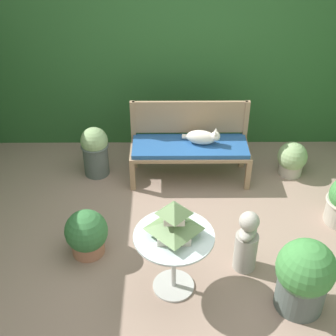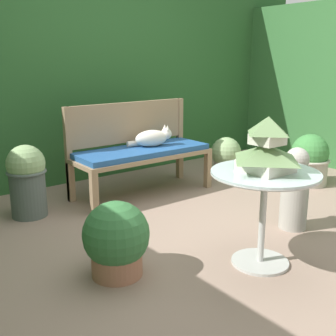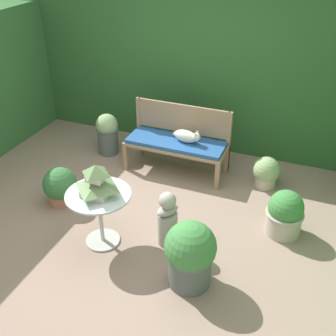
% 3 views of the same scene
% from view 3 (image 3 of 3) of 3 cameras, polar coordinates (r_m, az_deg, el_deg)
% --- Properties ---
extents(ground, '(30.00, 30.00, 0.00)m').
position_cam_3_polar(ground, '(5.17, -4.13, -6.16)').
color(ground, gray).
extents(foliage_hedge_back, '(6.40, 0.79, 2.38)m').
position_cam_3_polar(foliage_hedge_back, '(6.55, 4.46, 14.01)').
color(foliage_hedge_back, '#285628').
rests_on(foliage_hedge_back, ground).
extents(garden_bench, '(1.40, 0.53, 0.47)m').
position_cam_3_polar(garden_bench, '(5.79, 1.11, 3.15)').
color(garden_bench, '#937556').
rests_on(garden_bench, ground).
extents(bench_backrest, '(1.40, 0.06, 0.90)m').
position_cam_3_polar(bench_backrest, '(5.89, 1.98, 6.25)').
color(bench_backrest, '#937556').
rests_on(bench_backrest, ground).
extents(cat, '(0.44, 0.25, 0.21)m').
position_cam_3_polar(cat, '(5.69, 2.55, 4.33)').
color(cat, silver).
rests_on(cat, garden_bench).
extents(patio_table, '(0.70, 0.70, 0.64)m').
position_cam_3_polar(patio_table, '(4.52, -9.30, -4.89)').
color(patio_table, '#B7B7B2').
rests_on(patio_table, ground).
extents(pagoda_birdhouse, '(0.37, 0.37, 0.35)m').
position_cam_3_polar(pagoda_birdhouse, '(4.36, -9.62, -1.87)').
color(pagoda_birdhouse, beige).
rests_on(pagoda_birdhouse, patio_table).
extents(garden_bust, '(0.26, 0.30, 0.66)m').
position_cam_3_polar(garden_bust, '(4.55, -0.06, -7.04)').
color(garden_bust, '#A39E93').
rests_on(garden_bust, ground).
extents(potted_plant_patio_mid, '(0.50, 0.50, 0.71)m').
position_cam_3_polar(potted_plant_patio_mid, '(4.09, 3.02, -11.56)').
color(potted_plant_patio_mid, '#4C5651').
rests_on(potted_plant_patio_mid, ground).
extents(potted_plant_hedge_corner, '(0.42, 0.42, 0.49)m').
position_cam_3_polar(potted_plant_hedge_corner, '(5.38, -14.39, -2.46)').
color(potted_plant_hedge_corner, '#9E664C').
rests_on(potted_plant_hedge_corner, ground).
extents(potted_plant_path_edge, '(0.36, 0.36, 0.43)m').
position_cam_3_polar(potted_plant_path_edge, '(5.69, 13.16, -0.56)').
color(potted_plant_path_edge, '#ADA393').
rests_on(potted_plant_path_edge, ground).
extents(potted_plant_bench_right, '(0.43, 0.43, 0.55)m').
position_cam_3_polar(potted_plant_bench_right, '(4.90, 15.55, -5.97)').
color(potted_plant_bench_right, '#ADA393').
rests_on(potted_plant_bench_right, ground).
extents(potted_plant_table_near, '(0.33, 0.33, 0.63)m').
position_cam_3_polar(potted_plant_table_near, '(6.33, -8.20, 4.74)').
color(potted_plant_table_near, '#4C5651').
rests_on(potted_plant_table_near, ground).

